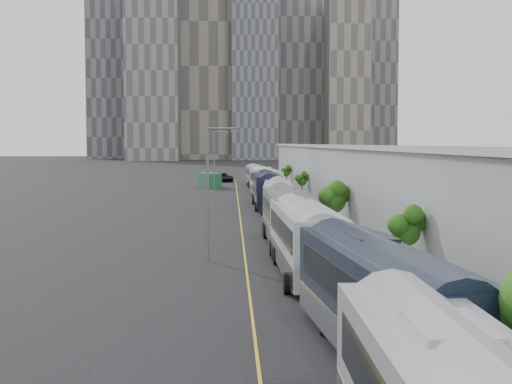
{
  "coord_description": "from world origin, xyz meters",
  "views": [
    {
      "loc": [
        -2.38,
        -4.26,
        7.34
      ],
      "look_at": [
        -0.17,
        58.66,
        3.0
      ],
      "focal_mm": 50.0,
      "sensor_mm": 36.0,
      "label": 1
    }
  ],
  "objects_px": {
    "bus_1": "(380,312)",
    "bus_6": "(266,185)",
    "bus_3": "(287,221)",
    "street_lamp_far": "(215,159)",
    "shipping_container": "(209,180)",
    "suv": "(223,177)",
    "street_lamp_near": "(211,183)",
    "bus_2": "(305,245)",
    "bus_8": "(255,177)",
    "bus_4": "(278,203)",
    "bus_5": "(267,192)",
    "bus_7": "(261,181)"
  },
  "relations": [
    {
      "from": "bus_1",
      "to": "bus_6",
      "type": "bearing_deg",
      "value": 85.19
    },
    {
      "from": "bus_1",
      "to": "bus_3",
      "type": "height_order",
      "value": "bus_1"
    },
    {
      "from": "street_lamp_far",
      "to": "shipping_container",
      "type": "xyz_separation_m",
      "value": [
        -1.4,
        19.44,
        -3.94
      ]
    },
    {
      "from": "street_lamp_far",
      "to": "suv",
      "type": "height_order",
      "value": "street_lamp_far"
    },
    {
      "from": "bus_3",
      "to": "street_lamp_far",
      "type": "bearing_deg",
      "value": 96.97
    },
    {
      "from": "street_lamp_near",
      "to": "shipping_container",
      "type": "height_order",
      "value": "street_lamp_near"
    },
    {
      "from": "bus_2",
      "to": "bus_3",
      "type": "relative_size",
      "value": 1.0
    },
    {
      "from": "bus_8",
      "to": "shipping_container",
      "type": "bearing_deg",
      "value": -148.7
    },
    {
      "from": "street_lamp_near",
      "to": "bus_4",
      "type": "bearing_deg",
      "value": 76.58
    },
    {
      "from": "bus_5",
      "to": "bus_6",
      "type": "bearing_deg",
      "value": 87.97
    },
    {
      "from": "bus_2",
      "to": "street_lamp_near",
      "type": "relative_size",
      "value": 1.67
    },
    {
      "from": "bus_7",
      "to": "shipping_container",
      "type": "relative_size",
      "value": 1.91
    },
    {
      "from": "street_lamp_far",
      "to": "shipping_container",
      "type": "bearing_deg",
      "value": 94.12
    },
    {
      "from": "bus_5",
      "to": "street_lamp_far",
      "type": "distance_m",
      "value": 17.74
    },
    {
      "from": "bus_4",
      "to": "shipping_container",
      "type": "distance_m",
      "value": 49.39
    },
    {
      "from": "suv",
      "to": "bus_6",
      "type": "bearing_deg",
      "value": -95.57
    },
    {
      "from": "bus_7",
      "to": "street_lamp_near",
      "type": "xyz_separation_m",
      "value": [
        -5.86,
        -63.39,
        3.3
      ]
    },
    {
      "from": "bus_1",
      "to": "bus_5",
      "type": "height_order",
      "value": "bus_1"
    },
    {
      "from": "street_lamp_far",
      "to": "suv",
      "type": "relative_size",
      "value": 1.48
    },
    {
      "from": "bus_1",
      "to": "bus_2",
      "type": "bearing_deg",
      "value": 88.05
    },
    {
      "from": "bus_4",
      "to": "street_lamp_far",
      "type": "relative_size",
      "value": 1.47
    },
    {
      "from": "bus_3",
      "to": "bus_7",
      "type": "bearing_deg",
      "value": 88.86
    },
    {
      "from": "bus_3",
      "to": "bus_4",
      "type": "height_order",
      "value": "bus_3"
    },
    {
      "from": "bus_5",
      "to": "bus_6",
      "type": "height_order",
      "value": "bus_5"
    },
    {
      "from": "bus_3",
      "to": "bus_8",
      "type": "height_order",
      "value": "bus_3"
    },
    {
      "from": "bus_1",
      "to": "street_lamp_far",
      "type": "bearing_deg",
      "value": 90.42
    },
    {
      "from": "bus_6",
      "to": "street_lamp_near",
      "type": "bearing_deg",
      "value": -101.27
    },
    {
      "from": "bus_3",
      "to": "bus_7",
      "type": "distance_m",
      "value": 56.65
    },
    {
      "from": "bus_3",
      "to": "suv",
      "type": "height_order",
      "value": "bus_3"
    },
    {
      "from": "bus_8",
      "to": "suv",
      "type": "xyz_separation_m",
      "value": [
        -5.63,
        12.87,
        -0.69
      ]
    },
    {
      "from": "bus_4",
      "to": "bus_5",
      "type": "height_order",
      "value": "bus_5"
    },
    {
      "from": "shipping_container",
      "to": "suv",
      "type": "height_order",
      "value": "shipping_container"
    },
    {
      "from": "bus_8",
      "to": "suv",
      "type": "bearing_deg",
      "value": 111.1
    },
    {
      "from": "street_lamp_far",
      "to": "bus_1",
      "type": "bearing_deg",
      "value": -84.56
    },
    {
      "from": "suv",
      "to": "street_lamp_far",
      "type": "bearing_deg",
      "value": -105.47
    },
    {
      "from": "bus_5",
      "to": "suv",
      "type": "distance_m",
      "value": 54.03
    },
    {
      "from": "bus_4",
      "to": "street_lamp_near",
      "type": "xyz_separation_m",
      "value": [
        -5.75,
        -24.11,
        3.24
      ]
    },
    {
      "from": "bus_6",
      "to": "street_lamp_near",
      "type": "xyz_separation_m",
      "value": [
        -5.93,
        -51.59,
        3.14
      ]
    },
    {
      "from": "street_lamp_far",
      "to": "suv",
      "type": "distance_m",
      "value": 37.75
    },
    {
      "from": "bus_2",
      "to": "bus_3",
      "type": "distance_m",
      "value": 11.69
    },
    {
      "from": "bus_3",
      "to": "bus_8",
      "type": "distance_m",
      "value": 71.28
    },
    {
      "from": "bus_2",
      "to": "bus_3",
      "type": "height_order",
      "value": "bus_3"
    },
    {
      "from": "street_lamp_far",
      "to": "suv",
      "type": "xyz_separation_m",
      "value": [
        0.69,
        37.49,
        -4.32
      ]
    },
    {
      "from": "bus_4",
      "to": "shipping_container",
      "type": "relative_size",
      "value": 1.98
    },
    {
      "from": "bus_5",
      "to": "shipping_container",
      "type": "xyz_separation_m",
      "value": [
        -7.65,
        35.69,
        -0.5
      ]
    },
    {
      "from": "bus_8",
      "to": "bus_7",
      "type": "bearing_deg",
      "value": -90.9
    },
    {
      "from": "bus_5",
      "to": "street_lamp_far",
      "type": "height_order",
      "value": "street_lamp_far"
    },
    {
      "from": "bus_8",
      "to": "street_lamp_near",
      "type": "relative_size",
      "value": 1.51
    },
    {
      "from": "bus_6",
      "to": "bus_7",
      "type": "distance_m",
      "value": 11.8
    },
    {
      "from": "bus_2",
      "to": "street_lamp_far",
      "type": "distance_m",
      "value": 58.78
    }
  ]
}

